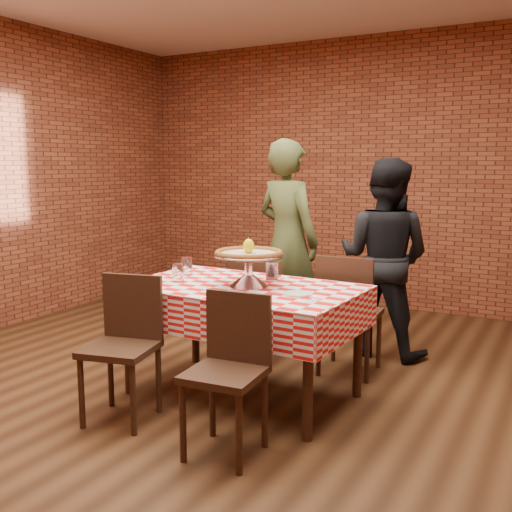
% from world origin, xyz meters
% --- Properties ---
extents(ground, '(6.00, 6.00, 0.00)m').
position_xyz_m(ground, '(0.00, 0.00, 0.00)').
color(ground, black).
rests_on(ground, ground).
extents(back_wall, '(5.50, 0.00, 5.50)m').
position_xyz_m(back_wall, '(0.00, 3.00, 1.45)').
color(back_wall, maroon).
rests_on(back_wall, ground).
extents(table, '(1.56, 0.98, 0.75)m').
position_xyz_m(table, '(0.12, 0.07, 0.38)').
color(table, '#3B2214').
rests_on(table, ground).
extents(tablecloth, '(1.59, 1.02, 0.26)m').
position_xyz_m(tablecloth, '(0.12, 0.07, 0.63)').
color(tablecloth, red).
rests_on(tablecloth, table).
extents(pizza_stand, '(0.52, 0.52, 0.21)m').
position_xyz_m(pizza_stand, '(0.17, 0.08, 0.86)').
color(pizza_stand, silver).
rests_on(pizza_stand, tablecloth).
extents(pizza, '(0.51, 0.51, 0.03)m').
position_xyz_m(pizza, '(0.17, 0.08, 0.97)').
color(pizza, beige).
rests_on(pizza, pizza_stand).
extents(lemon, '(0.08, 0.08, 0.09)m').
position_xyz_m(lemon, '(0.17, 0.08, 1.02)').
color(lemon, yellow).
rests_on(lemon, pizza).
extents(water_glass_left, '(0.08, 0.08, 0.13)m').
position_xyz_m(water_glass_left, '(-0.32, -0.03, 0.82)').
color(water_glass_left, white).
rests_on(water_glass_left, tablecloth).
extents(water_glass_right, '(0.08, 0.08, 0.13)m').
position_xyz_m(water_glass_right, '(-0.43, 0.23, 0.82)').
color(water_glass_right, white).
rests_on(water_glass_right, tablecloth).
extents(side_plate, '(0.18, 0.18, 0.01)m').
position_xyz_m(side_plate, '(0.57, -0.01, 0.76)').
color(side_plate, white).
rests_on(side_plate, tablecloth).
extents(sweetener_packet_a, '(0.05, 0.04, 0.00)m').
position_xyz_m(sweetener_packet_a, '(0.70, -0.14, 0.76)').
color(sweetener_packet_a, white).
rests_on(sweetener_packet_a, tablecloth).
extents(sweetener_packet_b, '(0.06, 0.04, 0.00)m').
position_xyz_m(sweetener_packet_b, '(0.71, -0.09, 0.76)').
color(sweetener_packet_b, white).
rests_on(sweetener_packet_b, tablecloth).
extents(condiment_caddy, '(0.10, 0.08, 0.13)m').
position_xyz_m(condiment_caddy, '(0.22, 0.35, 0.82)').
color(condiment_caddy, silver).
rests_on(condiment_caddy, tablecloth).
extents(chair_near_left, '(0.48, 0.48, 0.88)m').
position_xyz_m(chair_near_left, '(-0.32, -0.63, 0.44)').
color(chair_near_left, '#3B2214').
rests_on(chair_near_left, ground).
extents(chair_near_right, '(0.42, 0.42, 0.86)m').
position_xyz_m(chair_near_right, '(0.46, -0.70, 0.43)').
color(chair_near_right, '#3B2214').
rests_on(chair_near_right, ground).
extents(chair_far_left, '(0.42, 0.42, 0.87)m').
position_xyz_m(chair_far_left, '(-0.17, 0.87, 0.43)').
color(chair_far_left, '#3B2214').
rests_on(chair_far_left, ground).
extents(chair_far_right, '(0.45, 0.45, 0.90)m').
position_xyz_m(chair_far_right, '(0.60, 0.85, 0.45)').
color(chair_far_right, '#3B2214').
rests_on(chair_far_right, ground).
extents(diner_olive, '(0.74, 0.59, 1.77)m').
position_xyz_m(diner_olive, '(-0.19, 1.41, 0.88)').
color(diner_olive, '#424B26').
rests_on(diner_olive, ground).
extents(diner_black, '(0.82, 0.66, 1.60)m').
position_xyz_m(diner_black, '(0.68, 1.40, 0.80)').
color(diner_black, black).
rests_on(diner_black, ground).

